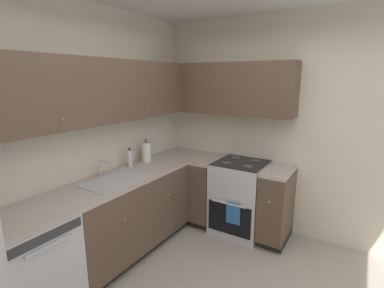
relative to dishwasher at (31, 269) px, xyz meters
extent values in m
cube|color=beige|center=(0.65, 0.33, 0.90)|extent=(3.75, 0.05, 2.68)
cube|color=beige|center=(2.50, -1.46, 0.90)|extent=(0.05, 3.62, 2.68)
cube|color=silver|center=(0.00, 0.00, 0.00)|extent=(0.60, 0.60, 0.87)
cube|color=#333333|center=(0.00, -0.30, 0.39)|extent=(0.55, 0.01, 0.07)
cube|color=silver|center=(0.00, -0.32, 0.32)|extent=(0.36, 0.02, 0.02)
cube|color=brown|center=(1.09, 0.00, 0.04)|extent=(1.57, 0.60, 0.78)
cube|color=black|center=(1.09, 0.03, -0.39)|extent=(1.57, 0.54, 0.09)
sphere|color=tan|center=(0.74, -0.31, 0.19)|extent=(0.02, 0.02, 0.02)
sphere|color=tan|center=(1.43, -0.31, 0.19)|extent=(0.02, 0.02, 0.02)
cube|color=#B7A89E|center=(1.09, 0.00, 0.45)|extent=(2.77, 0.60, 0.03)
cube|color=brown|center=(2.17, -0.43, 0.04)|extent=(0.60, 0.27, 0.78)
cube|color=black|center=(2.20, -0.43, -0.39)|extent=(0.54, 0.27, 0.09)
cube|color=brown|center=(2.17, -1.36, 0.04)|extent=(0.60, 0.30, 0.78)
cube|color=black|center=(2.20, -1.36, -0.39)|extent=(0.54, 0.30, 0.09)
sphere|color=tan|center=(1.86, -1.36, 0.19)|extent=(0.02, 0.02, 0.02)
cube|color=#B7A89E|center=(2.17, -0.43, 0.45)|extent=(0.60, 0.27, 0.03)
cube|color=#B7A89E|center=(2.17, -1.36, 0.45)|extent=(0.60, 0.30, 0.03)
cube|color=silver|center=(2.19, -0.89, 0.02)|extent=(0.64, 0.62, 0.91)
cube|color=black|center=(1.87, -0.89, -0.15)|extent=(0.02, 0.55, 0.38)
cube|color=silver|center=(1.84, -0.89, 0.06)|extent=(0.02, 0.43, 0.02)
cube|color=black|center=(2.19, -0.89, 0.48)|extent=(0.59, 0.60, 0.01)
cube|color=silver|center=(2.50, -0.89, 0.55)|extent=(0.03, 0.60, 0.15)
cylinder|color=#4C4C4C|center=(2.05, -1.03, 0.49)|extent=(0.11, 0.11, 0.01)
cylinder|color=#4C4C4C|center=(2.05, -0.75, 0.49)|extent=(0.11, 0.11, 0.01)
cylinder|color=#4C4C4C|center=(2.33, -1.03, 0.49)|extent=(0.11, 0.11, 0.01)
cylinder|color=#4C4C4C|center=(2.33, -0.75, 0.49)|extent=(0.11, 0.11, 0.01)
cube|color=#2D6BB2|center=(1.84, -0.95, -0.05)|extent=(0.02, 0.17, 0.26)
cube|color=brown|center=(0.93, 0.14, 1.37)|extent=(2.45, 0.32, 0.63)
sphere|color=tan|center=(0.39, -0.03, 1.17)|extent=(0.02, 0.02, 0.02)
sphere|color=tan|center=(1.47, -0.03, 1.17)|extent=(0.02, 0.02, 0.02)
cube|color=brown|center=(2.31, -0.58, 1.37)|extent=(0.32, 1.76, 0.63)
cube|color=#B7B7BC|center=(0.93, -0.03, 0.47)|extent=(0.69, 0.40, 0.01)
cube|color=gray|center=(0.93, -0.03, 0.43)|extent=(0.63, 0.36, 0.09)
cube|color=#99999E|center=(0.93, -0.03, 0.44)|extent=(0.02, 0.35, 0.06)
cylinder|color=silver|center=(0.93, 0.20, 0.56)|extent=(0.02, 0.02, 0.19)
cylinder|color=silver|center=(0.93, 0.13, 0.65)|extent=(0.02, 0.15, 0.02)
cylinder|color=silver|center=(0.98, 0.20, 0.50)|extent=(0.02, 0.02, 0.06)
cylinder|color=silver|center=(1.35, 0.18, 0.57)|extent=(0.05, 0.05, 0.20)
cylinder|color=#262626|center=(1.35, 0.18, 0.68)|extent=(0.02, 0.02, 0.03)
cylinder|color=white|center=(1.63, 0.16, 0.59)|extent=(0.11, 0.11, 0.24)
cylinder|color=#3F3F3F|center=(1.63, 0.16, 0.61)|extent=(0.02, 0.02, 0.30)
camera|label=1|loc=(-1.03, -2.17, 1.49)|focal=26.81mm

